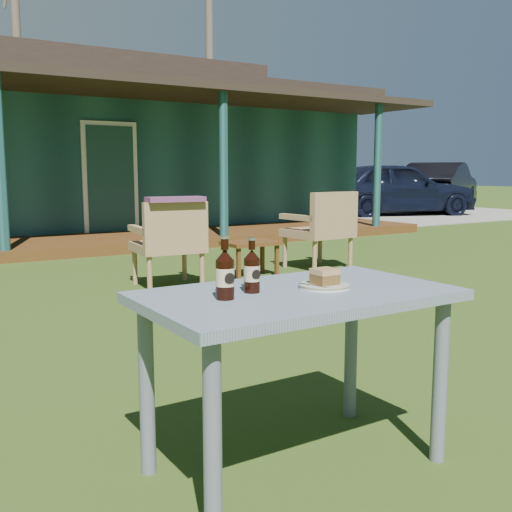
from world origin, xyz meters
TOP-DOWN VIEW (x-y plane):
  - ground at (0.00, 0.00)m, footprint 80.00×80.00m
  - gravel_strip at (10.50, 8.50)m, footprint 9.00×6.00m
  - tree_mid at (3.00, 18.50)m, footprint 0.28×0.28m
  - tree_right at (9.50, 17.00)m, footprint 0.28×0.28m
  - car_near at (10.44, 8.22)m, footprint 4.55×3.01m
  - car_far at (13.47, 9.33)m, footprint 4.57×3.43m
  - cafe_table at (0.00, -1.60)m, footprint 1.20×0.70m
  - plate at (0.13, -1.61)m, footprint 0.20×0.20m
  - cake_slice at (0.13, -1.60)m, footprint 0.09×0.09m
  - fork at (0.06, -1.62)m, footprint 0.05×0.14m
  - cola_bottle_near at (-0.17, -1.53)m, footprint 0.06×0.06m
  - cola_bottle_far at (-0.31, -1.58)m, footprint 0.07×0.07m
  - bottle_cap at (0.03, -1.59)m, footprint 0.03×0.03m
  - armchair_left at (1.12, 2.11)m, footprint 0.70×0.67m
  - armchair_right at (3.17, 2.21)m, footprint 0.74×0.70m
  - floral_throw at (1.11, 1.93)m, footprint 0.59×0.25m
  - side_table at (2.15, 2.22)m, footprint 0.60×0.40m

SIDE VIEW (x-z plane):
  - ground at x=0.00m, z-range 0.00..0.00m
  - gravel_strip at x=10.50m, z-range 0.00..0.02m
  - side_table at x=2.15m, z-range 0.14..0.54m
  - armchair_left at x=1.12m, z-range 0.06..0.94m
  - armchair_right at x=3.17m, z-range 0.06..1.00m
  - cafe_table at x=0.00m, z-range 0.26..0.98m
  - car_near at x=10.44m, z-range 0.00..1.44m
  - car_far at x=13.47m, z-range 0.00..1.44m
  - bottle_cap at x=0.03m, z-range 0.72..0.73m
  - plate at x=0.13m, z-range 0.72..0.74m
  - fork at x=0.06m, z-range 0.73..0.74m
  - cake_slice at x=0.13m, z-range 0.73..0.80m
  - cola_bottle_near at x=-0.17m, z-range 0.70..0.91m
  - cola_bottle_far at x=-0.31m, z-range 0.70..0.93m
  - floral_throw at x=1.11m, z-range 0.88..0.93m
  - tree_mid at x=3.00m, z-range 0.00..9.50m
  - tree_right at x=9.50m, z-range 0.00..11.00m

